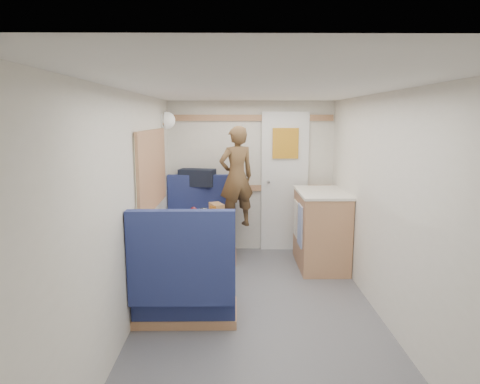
{
  "coord_description": "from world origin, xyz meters",
  "views": [
    {
      "loc": [
        -0.21,
        -3.43,
        1.78
      ],
      "look_at": [
        -0.16,
        0.9,
        1.03
      ],
      "focal_mm": 32.0,
      "sensor_mm": 36.0,
      "label": 1
    }
  ],
  "objects_px": {
    "tray": "(200,221)",
    "cheese_block": "(193,219)",
    "bench_near": "(185,288)",
    "person": "(236,177)",
    "galley_counter": "(321,228)",
    "pepper_grinder": "(193,214)",
    "orange_fruit": "(215,215)",
    "tumbler_right": "(203,214)",
    "duffel_bag": "(197,177)",
    "dome_light": "(167,120)",
    "bread_loaf": "(217,207)",
    "dinette_table": "(194,233)",
    "bench_far": "(201,235)",
    "beer_glass": "(213,211)",
    "wine_glass": "(194,211)",
    "tumbler_left": "(176,222)"
  },
  "relations": [
    {
      "from": "tray",
      "to": "cheese_block",
      "type": "distance_m",
      "value": 0.07
    },
    {
      "from": "bench_near",
      "to": "person",
      "type": "height_order",
      "value": "person"
    },
    {
      "from": "galley_counter",
      "to": "pepper_grinder",
      "type": "relative_size",
      "value": 8.82
    },
    {
      "from": "orange_fruit",
      "to": "tumbler_right",
      "type": "height_order",
      "value": "tumbler_right"
    },
    {
      "from": "tray",
      "to": "tumbler_right",
      "type": "bearing_deg",
      "value": 77.22
    },
    {
      "from": "bench_near",
      "to": "tumbler_right",
      "type": "relative_size",
      "value": 8.91
    },
    {
      "from": "duffel_bag",
      "to": "person",
      "type": "bearing_deg",
      "value": -22.48
    },
    {
      "from": "dome_light",
      "to": "bread_loaf",
      "type": "height_order",
      "value": "dome_light"
    },
    {
      "from": "person",
      "to": "bread_loaf",
      "type": "bearing_deg",
      "value": 33.48
    },
    {
      "from": "pepper_grinder",
      "to": "bread_loaf",
      "type": "bearing_deg",
      "value": 58.67
    },
    {
      "from": "dinette_table",
      "to": "dome_light",
      "type": "height_order",
      "value": "dome_light"
    },
    {
      "from": "bench_far",
      "to": "dome_light",
      "type": "height_order",
      "value": "dome_light"
    },
    {
      "from": "person",
      "to": "orange_fruit",
      "type": "xyz_separation_m",
      "value": [
        -0.23,
        -0.79,
        -0.3
      ]
    },
    {
      "from": "bench_far",
      "to": "cheese_block",
      "type": "relative_size",
      "value": 11.23
    },
    {
      "from": "galley_counter",
      "to": "tray",
      "type": "height_order",
      "value": "galley_counter"
    },
    {
      "from": "dome_light",
      "to": "bench_far",
      "type": "bearing_deg",
      "value": 2.12
    },
    {
      "from": "dome_light",
      "to": "duffel_bag",
      "type": "xyz_separation_m",
      "value": [
        0.33,
        0.27,
        -0.74
      ]
    },
    {
      "from": "dome_light",
      "to": "tumbler_right",
      "type": "relative_size",
      "value": 1.7
    },
    {
      "from": "bench_far",
      "to": "bench_near",
      "type": "distance_m",
      "value": 1.73
    },
    {
      "from": "dinette_table",
      "to": "tumbler_right",
      "type": "relative_size",
      "value": 7.81
    },
    {
      "from": "bench_near",
      "to": "cheese_block",
      "type": "xyz_separation_m",
      "value": [
        0.01,
        0.7,
        0.45
      ]
    },
    {
      "from": "bench_far",
      "to": "person",
      "type": "xyz_separation_m",
      "value": [
        0.45,
        -0.12,
        0.77
      ]
    },
    {
      "from": "dinette_table",
      "to": "beer_glass",
      "type": "distance_m",
      "value": 0.32
    },
    {
      "from": "dinette_table",
      "to": "wine_glass",
      "type": "distance_m",
      "value": 0.33
    },
    {
      "from": "dome_light",
      "to": "pepper_grinder",
      "type": "bearing_deg",
      "value": -66.37
    },
    {
      "from": "person",
      "to": "tumbler_right",
      "type": "relative_size",
      "value": 10.49
    },
    {
      "from": "galley_counter",
      "to": "bread_loaf",
      "type": "distance_m",
      "value": 1.29
    },
    {
      "from": "wine_glass",
      "to": "bench_near",
      "type": "bearing_deg",
      "value": -91.32
    },
    {
      "from": "person",
      "to": "tray",
      "type": "relative_size",
      "value": 3.72
    },
    {
      "from": "dome_light",
      "to": "person",
      "type": "distance_m",
      "value": 1.09
    },
    {
      "from": "bench_near",
      "to": "orange_fruit",
      "type": "xyz_separation_m",
      "value": [
        0.22,
        0.82,
        0.47
      ]
    },
    {
      "from": "duffel_bag",
      "to": "orange_fruit",
      "type": "height_order",
      "value": "duffel_bag"
    },
    {
      "from": "galley_counter",
      "to": "tray",
      "type": "bearing_deg",
      "value": -153.48
    },
    {
      "from": "orange_fruit",
      "to": "pepper_grinder",
      "type": "distance_m",
      "value": 0.24
    },
    {
      "from": "duffel_bag",
      "to": "tumbler_left",
      "type": "relative_size",
      "value": 4.38
    },
    {
      "from": "pepper_grinder",
      "to": "bread_loaf",
      "type": "relative_size",
      "value": 0.47
    },
    {
      "from": "dome_light",
      "to": "cheese_block",
      "type": "xyz_separation_m",
      "value": [
        0.4,
        -1.02,
        -1.0
      ]
    },
    {
      "from": "galley_counter",
      "to": "duffel_bag",
      "type": "relative_size",
      "value": 2.01
    },
    {
      "from": "cheese_block",
      "to": "beer_glass",
      "type": "bearing_deg",
      "value": 59.92
    },
    {
      "from": "duffel_bag",
      "to": "orange_fruit",
      "type": "xyz_separation_m",
      "value": [
        0.28,
        -1.16,
        -0.24
      ]
    },
    {
      "from": "dome_light",
      "to": "beer_glass",
      "type": "bearing_deg",
      "value": -49.88
    },
    {
      "from": "tumbler_left",
      "to": "duffel_bag",
      "type": "bearing_deg",
      "value": 86.6
    },
    {
      "from": "bench_far",
      "to": "beer_glass",
      "type": "height_order",
      "value": "bench_far"
    },
    {
      "from": "duffel_bag",
      "to": "wine_glass",
      "type": "xyz_separation_m",
      "value": [
        0.07,
        -1.3,
        -0.17
      ]
    },
    {
      "from": "cheese_block",
      "to": "pepper_grinder",
      "type": "height_order",
      "value": "pepper_grinder"
    },
    {
      "from": "bench_near",
      "to": "galley_counter",
      "type": "relative_size",
      "value": 1.14
    },
    {
      "from": "cheese_block",
      "to": "tumbler_left",
      "type": "xyz_separation_m",
      "value": [
        -0.15,
        -0.17,
        0.02
      ]
    },
    {
      "from": "dinette_table",
      "to": "person",
      "type": "relative_size",
      "value": 0.74
    },
    {
      "from": "galley_counter",
      "to": "tumbler_right",
      "type": "relative_size",
      "value": 7.81
    },
    {
      "from": "duffel_bag",
      "to": "beer_glass",
      "type": "bearing_deg",
      "value": -61.6
    }
  ]
}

